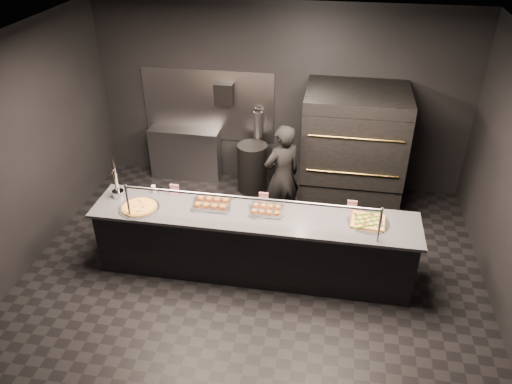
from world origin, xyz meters
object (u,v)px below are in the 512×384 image
at_px(pizza_oven, 352,150).
at_px(beer_tap, 117,186).
at_px(service_counter, 254,243).
at_px(worker, 282,176).
at_px(square_pizza, 368,221).
at_px(round_pizza, 139,207).
at_px(towel_dispenser, 224,94).
at_px(prep_shelf, 186,153).
at_px(fire_extinguisher, 258,124).
at_px(slider_tray_a, 212,203).
at_px(trash_bin, 252,168).
at_px(slider_tray_b, 266,210).

relative_size(pizza_oven, beer_tap, 3.29).
bearing_deg(service_counter, worker, 80.25).
bearing_deg(square_pizza, round_pizza, -176.61).
bearing_deg(round_pizza, towel_dispenser, 77.64).
relative_size(service_counter, prep_shelf, 3.42).
distance_m(pizza_oven, fire_extinguisher, 1.63).
distance_m(fire_extinguisher, slider_tray_a, 2.30).
height_order(round_pizza, trash_bin, round_pizza).
bearing_deg(fire_extinguisher, square_pizza, -53.33).
bearing_deg(slider_tray_a, pizza_oven, 45.47).
distance_m(prep_shelf, worker, 2.15).
bearing_deg(prep_shelf, trash_bin, -11.01).
bearing_deg(trash_bin, towel_dispenser, 149.12).
bearing_deg(towel_dispenser, slider_tray_a, -81.56).
xyz_separation_m(beer_tap, round_pizza, (0.37, -0.22, -0.15)).
xyz_separation_m(pizza_oven, trash_bin, (-1.59, 0.18, -0.56)).
relative_size(pizza_oven, worker, 1.19).
bearing_deg(service_counter, slider_tray_b, 28.33).
bearing_deg(slider_tray_a, worker, 54.99).
distance_m(prep_shelf, trash_bin, 1.23).
height_order(square_pizza, trash_bin, square_pizza).
relative_size(towel_dispenser, slider_tray_a, 0.66).
relative_size(fire_extinguisher, worker, 0.32).
bearing_deg(slider_tray_b, worker, 87.00).
bearing_deg(worker, round_pizza, 0.94).
bearing_deg(round_pizza, trash_bin, 64.29).
height_order(prep_shelf, slider_tray_a, slider_tray_a).
bearing_deg(service_counter, prep_shelf, 124.59).
bearing_deg(service_counter, fire_extinguisher, 98.30).
distance_m(service_counter, round_pizza, 1.53).
relative_size(pizza_oven, fire_extinguisher, 3.78).
xyz_separation_m(towel_dispenser, worker, (1.11, -1.18, -0.75)).
bearing_deg(square_pizza, slider_tray_a, 178.27).
bearing_deg(pizza_oven, slider_tray_a, -134.53).
relative_size(service_counter, worker, 2.56).
height_order(pizza_oven, prep_shelf, pizza_oven).
height_order(service_counter, prep_shelf, service_counter).
xyz_separation_m(fire_extinguisher, worker, (0.56, -1.19, -0.26)).
bearing_deg(pizza_oven, worker, -145.08).
xyz_separation_m(towel_dispenser, round_pizza, (-0.55, -2.51, -0.61)).
distance_m(beer_tap, trash_bin, 2.54).
distance_m(towel_dispenser, round_pizza, 2.64).
bearing_deg(square_pizza, worker, 135.86).
xyz_separation_m(beer_tap, square_pizza, (3.22, -0.05, -0.15)).
bearing_deg(trash_bin, pizza_oven, -6.63).
relative_size(slider_tray_a, trash_bin, 0.65).
bearing_deg(beer_tap, square_pizza, -0.91).
xyz_separation_m(fire_extinguisher, slider_tray_b, (0.50, -2.32, -0.11)).
bearing_deg(slider_tray_b, trash_bin, 105.00).
xyz_separation_m(beer_tap, worker, (2.03, 1.11, -0.28)).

